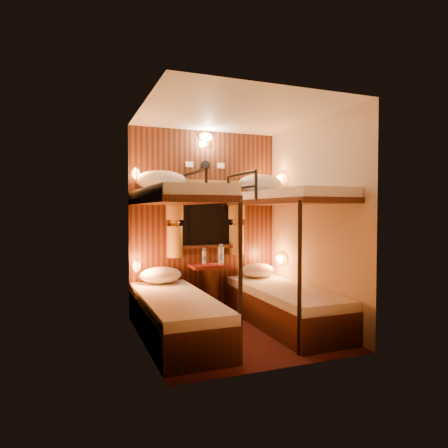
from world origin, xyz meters
name	(u,v)px	position (x,y,z in m)	size (l,w,h in m)	color
floor	(235,333)	(0.00, 0.00, 0.00)	(2.10, 2.10, 0.00)	#3D1A10
ceiling	(235,113)	(0.00, 0.00, 2.40)	(2.10, 2.10, 0.00)	silver
wall_back	(205,222)	(0.00, 1.05, 1.20)	(2.40, 2.40, 0.00)	#C6B293
wall_front	(283,228)	(0.00, -1.05, 1.20)	(2.40, 2.40, 0.00)	#C6B293
wall_left	(143,226)	(-1.00, 0.00, 1.20)	(2.40, 2.40, 0.00)	#C6B293
wall_right	(313,223)	(1.00, 0.00, 1.20)	(2.40, 2.40, 0.00)	#C6B293
back_panel	(205,222)	(0.00, 1.04, 1.20)	(2.00, 0.03, 2.40)	black
bunk_left	(176,286)	(-0.65, 0.07, 0.56)	(0.72, 1.90, 1.82)	black
bunk_right	(284,278)	(0.65, 0.07, 0.56)	(0.72, 1.90, 1.82)	black
window	(206,223)	(0.00, 1.00, 1.18)	(1.00, 0.12, 0.79)	black
curtains	(207,217)	(0.00, 0.97, 1.26)	(1.10, 0.22, 1.00)	olive
back_fixtures	(206,142)	(0.00, 1.00, 2.25)	(0.54, 0.09, 0.48)	black
reading_lamps	(213,219)	(0.00, 0.70, 1.24)	(2.00, 0.20, 1.25)	orange
table	(210,283)	(0.00, 0.85, 0.41)	(0.50, 0.34, 0.66)	#551413
bottle_left	(204,257)	(-0.06, 0.89, 0.74)	(0.06, 0.06, 0.21)	#99BFE5
bottle_right	(221,256)	(0.14, 0.80, 0.76)	(0.08, 0.08, 0.27)	#99BFE5
sachet_a	(219,264)	(0.13, 0.87, 0.65)	(0.08, 0.06, 0.01)	silver
sachet_b	(213,264)	(0.06, 0.86, 0.65)	(0.08, 0.06, 0.01)	silver
pillow_lower_left	(161,275)	(-0.65, 0.81, 0.56)	(0.51, 0.37, 0.20)	silver
pillow_lower_right	(257,270)	(0.65, 0.78, 0.55)	(0.47, 0.33, 0.18)	silver
pillow_upper_left	(161,181)	(-0.65, 0.75, 1.71)	(0.62, 0.44, 0.24)	silver
pillow_upper_right	(260,183)	(0.65, 0.70, 1.71)	(0.60, 0.43, 0.23)	silver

